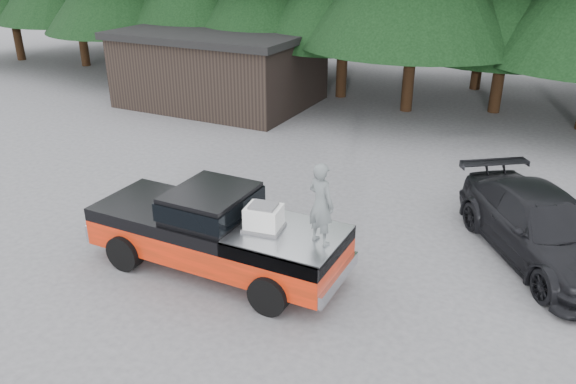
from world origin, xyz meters
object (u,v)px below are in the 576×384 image
at_px(pickup_truck, 217,242).
at_px(parked_car, 543,228).
at_px(man_on_bed, 321,204).
at_px(utility_building, 221,66).
at_px(air_compressor, 264,218).

xyz_separation_m(pickup_truck, parked_car, (6.48, 3.79, 0.12)).
xyz_separation_m(pickup_truck, man_on_bed, (2.53, -0.05, 1.51)).
bearing_deg(man_on_bed, parked_car, -114.54).
bearing_deg(parked_car, man_on_bed, -171.41).
distance_m(pickup_truck, parked_car, 7.50).
xyz_separation_m(man_on_bed, utility_building, (-10.37, 12.34, -0.51)).
relative_size(air_compressor, man_on_bed, 0.42).
relative_size(air_compressor, utility_building, 0.09).
height_order(pickup_truck, utility_building, utility_building).
bearing_deg(air_compressor, man_on_bed, -8.37).
relative_size(air_compressor, parked_car, 0.13).
bearing_deg(air_compressor, utility_building, 117.60).
xyz_separation_m(pickup_truck, utility_building, (-7.84, 12.29, 1.00)).
bearing_deg(man_on_bed, pickup_truck, 19.98).
bearing_deg(air_compressor, parked_car, 27.65).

